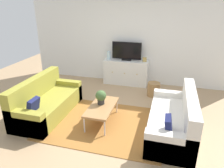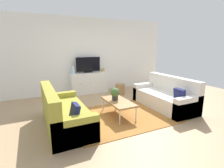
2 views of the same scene
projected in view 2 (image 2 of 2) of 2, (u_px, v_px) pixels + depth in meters
The scene contains 12 objects.
ground_plane at pixel (119, 114), 4.39m from camera, with size 10.00×10.00×0.00m, color tan.
wall_back at pixel (87, 56), 6.34m from camera, with size 6.40×0.12×2.70m, color white.
area_rug at pixel (122, 116), 4.26m from camera, with size 2.50×1.90×0.01m, color #9E662D.
couch_left_side at pixel (62, 114), 3.63m from camera, with size 0.83×1.87×0.86m.
couch_right_side at pixel (166, 97), 4.84m from camera, with size 0.83×1.87×0.86m.
coffee_table at pixel (118, 102), 4.20m from camera, with size 0.50×1.03×0.39m.
potted_plant at pixel (115, 93), 4.21m from camera, with size 0.23×0.23×0.31m.
tv_console at pixel (89, 83), 6.28m from camera, with size 1.35×0.47×0.76m.
flat_screen_tv at pixel (88, 65), 6.15m from camera, with size 0.89×0.16×0.55m.
glass_vase at pixel (73, 70), 5.93m from camera, with size 0.11×0.11×0.25m, color silver.
mantel_clock at pixel (103, 70), 6.42m from camera, with size 0.11×0.07×0.13m, color tan.
wicker_basket at pixel (120, 89), 6.10m from camera, with size 0.34×0.34×0.38m, color #9E7547.
Camera 2 is at (-1.95, -3.63, 1.70)m, focal length 27.41 mm.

